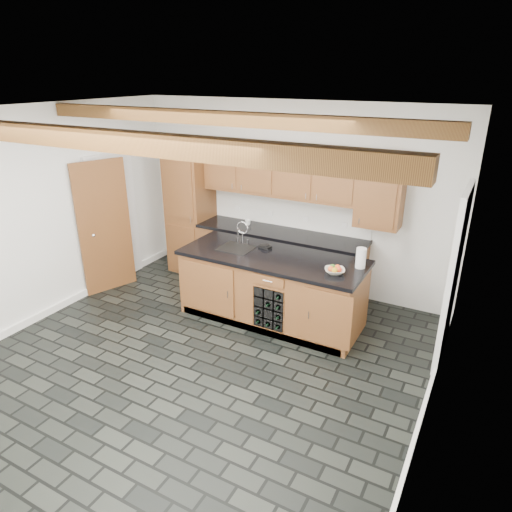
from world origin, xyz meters
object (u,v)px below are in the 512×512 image
(kitchen_scale, at_px, (265,246))
(fruit_bowl, at_px, (335,271))
(paper_towel, at_px, (361,258))
(island, at_px, (272,288))

(kitchen_scale, xyz_separation_m, fruit_bowl, (1.11, -0.34, 0.00))
(kitchen_scale, bearing_deg, fruit_bowl, -5.19)
(fruit_bowl, xyz_separation_m, paper_towel, (0.22, 0.31, 0.10))
(kitchen_scale, xyz_separation_m, paper_towel, (1.33, -0.03, 0.10))
(island, height_order, fruit_bowl, fruit_bowl)
(fruit_bowl, distance_m, paper_towel, 0.39)
(island, bearing_deg, fruit_bowl, -8.28)
(island, distance_m, paper_towel, 1.27)
(paper_towel, bearing_deg, kitchen_scale, 178.58)
(fruit_bowl, height_order, paper_towel, paper_towel)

